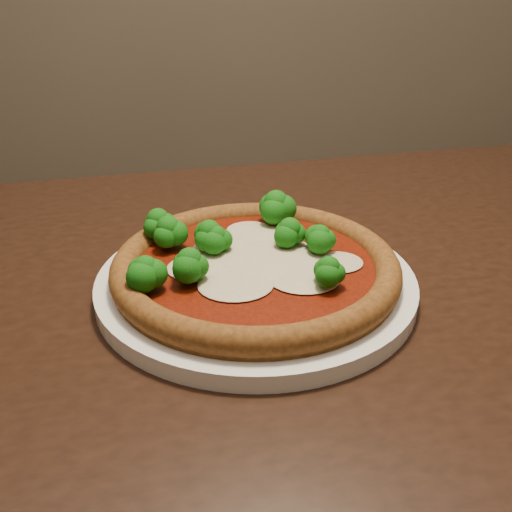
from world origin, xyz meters
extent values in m
cube|color=black|center=(-0.04, -0.07, 0.73)|extent=(1.22, 0.87, 0.04)
cylinder|color=black|center=(0.43, 0.32, 0.35)|extent=(0.06, 0.06, 0.71)
cylinder|color=silver|center=(-0.09, -0.12, 0.76)|extent=(0.34, 0.34, 0.02)
cylinder|color=brown|center=(-0.09, -0.13, 0.77)|extent=(0.29, 0.29, 0.01)
torus|color=brown|center=(-0.09, -0.13, 0.78)|extent=(0.30, 0.30, 0.03)
cylinder|color=#661304|center=(-0.09, -0.13, 0.78)|extent=(0.25, 0.25, 0.00)
ellipsoid|color=beige|center=(-0.05, -0.17, 0.78)|extent=(0.07, 0.07, 0.01)
ellipsoid|color=beige|center=(-0.15, -0.13, 0.78)|extent=(0.07, 0.06, 0.01)
ellipsoid|color=beige|center=(-0.09, -0.05, 0.78)|extent=(0.05, 0.05, 0.00)
ellipsoid|color=beige|center=(-0.01, -0.14, 0.78)|extent=(0.05, 0.05, 0.00)
ellipsoid|color=beige|center=(-0.12, -0.10, 0.78)|extent=(0.08, 0.07, 0.01)
ellipsoid|color=beige|center=(-0.08, -0.12, 0.78)|extent=(0.11, 0.10, 0.01)
ellipsoid|color=beige|center=(-0.11, -0.17, 0.78)|extent=(0.07, 0.07, 0.01)
ellipsoid|color=beige|center=(-0.05, -0.12, 0.78)|extent=(0.08, 0.07, 0.01)
ellipsoid|color=beige|center=(-0.07, -0.07, 0.78)|extent=(0.07, 0.06, 0.01)
ellipsoid|color=beige|center=(-0.04, -0.16, 0.78)|extent=(0.06, 0.06, 0.01)
ellipsoid|color=#187E14|center=(-0.16, -0.16, 0.80)|extent=(0.04, 0.04, 0.04)
ellipsoid|color=#187E14|center=(-0.18, -0.08, 0.81)|extent=(0.04, 0.04, 0.04)
ellipsoid|color=#187E14|center=(-0.13, -0.10, 0.80)|extent=(0.04, 0.04, 0.03)
ellipsoid|color=#187E14|center=(-0.05, -0.10, 0.80)|extent=(0.04, 0.04, 0.04)
ellipsoid|color=#187E14|center=(-0.20, -0.17, 0.80)|extent=(0.04, 0.04, 0.04)
ellipsoid|color=#187E14|center=(-0.02, -0.11, 0.80)|extent=(0.04, 0.04, 0.03)
ellipsoid|color=#187E14|center=(-0.14, -0.10, 0.81)|extent=(0.04, 0.04, 0.04)
ellipsoid|color=#187E14|center=(-0.06, -0.03, 0.81)|extent=(0.05, 0.05, 0.04)
ellipsoid|color=#187E14|center=(-0.19, -0.06, 0.81)|extent=(0.04, 0.04, 0.04)
ellipsoid|color=#187E14|center=(-0.03, -0.18, 0.80)|extent=(0.04, 0.04, 0.03)
camera|label=1|loc=(-0.14, -0.65, 1.06)|focal=40.00mm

